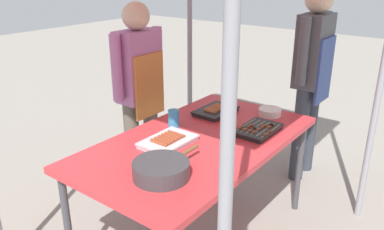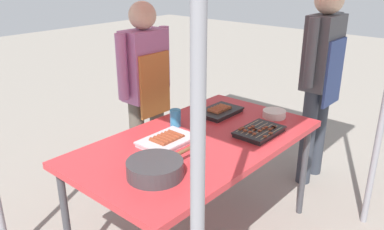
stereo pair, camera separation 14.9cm
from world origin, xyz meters
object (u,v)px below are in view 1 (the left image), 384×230
Objects in this scene: customer_nearby at (312,69)px; tray_grilled_sausages at (168,141)px; stall_table at (198,147)px; condiment_bowl at (270,112)px; drink_cup_near_edge at (174,118)px; tray_meat_skewers at (258,130)px; cooking_wok at (161,169)px; tray_pork_links at (216,111)px; vendor_woman at (140,85)px.

tray_grilled_sausages is at bearing 168.05° from customer_nearby.
customer_nearby is (1.29, -0.20, 0.27)m from stall_table.
drink_cup_near_edge is (-0.58, 0.42, 0.03)m from condiment_bowl.
tray_meat_skewers is 0.72× the size of cooking_wok.
stall_table is 4.93× the size of tray_pork_links.
tray_meat_skewers is 2.78× the size of drink_cup_near_edge.
drink_cup_near_edge is (0.23, 0.15, 0.04)m from tray_grilled_sausages.
drink_cup_near_edge is at bearing 32.64° from tray_grilled_sausages.
drink_cup_near_edge reaches higher than tray_pork_links.
stall_table is at bearing -31.76° from tray_grilled_sausages.
tray_meat_skewers is 1.03m from vendor_woman.
stall_table is at bearing 69.88° from vendor_woman.
condiment_bowl is (0.32, 0.08, 0.01)m from tray_meat_skewers.
cooking_wok reaches higher than stall_table.
customer_nearby is at bearing -2.47° from cooking_wok.
vendor_woman is at bearing 135.51° from customer_nearby.
cooking_wok is (-0.32, -0.23, 0.03)m from tray_grilled_sausages.
customer_nearby reaches higher than drink_cup_near_edge.
stall_table is 13.67× the size of drink_cup_near_edge.
stall_table is 0.67m from condiment_bowl.
customer_nearby reaches higher than condiment_bowl.
cooking_wok is at bearing 171.87° from tray_meat_skewers.
vendor_woman is 1.41m from customer_nearby.
vendor_woman is 0.93× the size of customer_nearby.
tray_meat_skewers is at bearing -8.13° from cooking_wok.
cooking_wok is 2.79× the size of condiment_bowl.
condiment_bowl is at bearing -35.54° from drink_cup_near_edge.
vendor_woman reaches higher than tray_meat_skewers.
tray_meat_skewers is 0.20× the size of customer_nearby.
drink_cup_near_edge is 0.58m from vendor_woman.
tray_meat_skewers is 0.99m from customer_nearby.
vendor_woman reaches higher than drink_cup_near_edge.
tray_meat_skewers is at bearing -106.31° from tray_pork_links.
stall_table is at bearing 165.78° from condiment_bowl.
customer_nearby is (0.85, -0.37, 0.20)m from tray_pork_links.
tray_grilled_sausages reaches higher than stall_table.
tray_meat_skewers is (0.32, -0.24, 0.07)m from stall_table.
cooking_wok is at bearing 178.17° from condiment_bowl.
cooking_wok is 0.28× the size of customer_nearby.
customer_nearby reaches higher than cooking_wok.
tray_grilled_sausages is at bearing -173.81° from tray_pork_links.
tray_grilled_sausages is at bearing 161.79° from condiment_bowl.
tray_pork_links is (0.44, 0.17, 0.07)m from stall_table.
tray_grilled_sausages reaches higher than tray_meat_skewers.
vendor_woman reaches higher than cooking_wok.
drink_cup_near_edge is at bearing 34.46° from cooking_wok.
tray_grilled_sausages is at bearing 148.24° from stall_table.
customer_nearby is at bearing -20.43° from drink_cup_near_edge.
tray_pork_links is at bearing 156.12° from customer_nearby.
customer_nearby is at bearing -3.60° from condiment_bowl.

